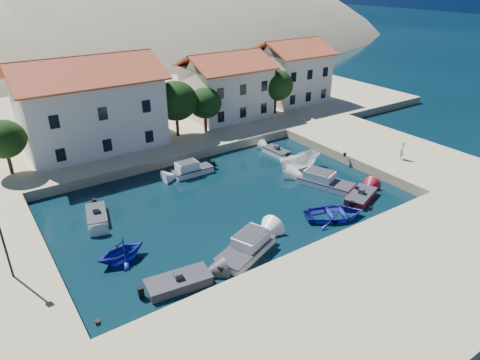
% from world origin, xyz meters
% --- Properties ---
extents(ground, '(400.00, 400.00, 0.00)m').
position_xyz_m(ground, '(0.00, 0.00, 0.00)').
color(ground, black).
rests_on(ground, ground).
extents(quay_south, '(52.00, 12.00, 1.00)m').
position_xyz_m(quay_south, '(0.00, -6.00, 0.50)').
color(quay_south, '#C3B185').
rests_on(quay_south, ground).
extents(quay_east, '(11.00, 20.00, 1.00)m').
position_xyz_m(quay_east, '(20.50, 10.00, 0.50)').
color(quay_east, '#C3B185').
rests_on(quay_east, ground).
extents(quay_north, '(80.00, 36.00, 1.00)m').
position_xyz_m(quay_north, '(2.00, 38.00, 0.50)').
color(quay_north, '#C3B185').
rests_on(quay_north, ground).
extents(hills, '(254.00, 176.00, 99.00)m').
position_xyz_m(hills, '(20.64, 123.62, -23.40)').
color(hills, '#9B9269').
rests_on(hills, ground).
extents(building_left, '(14.70, 9.45, 9.70)m').
position_xyz_m(building_left, '(-6.00, 28.00, 5.94)').
color(building_left, white).
rests_on(building_left, quay_north).
extents(building_mid, '(10.50, 8.40, 8.30)m').
position_xyz_m(building_mid, '(12.00, 29.00, 5.22)').
color(building_mid, white).
rests_on(building_mid, quay_north).
extents(building_right, '(9.45, 8.40, 8.80)m').
position_xyz_m(building_right, '(24.00, 30.00, 5.47)').
color(building_right, white).
rests_on(building_right, quay_north).
extents(trees, '(37.30, 5.30, 6.45)m').
position_xyz_m(trees, '(4.51, 25.46, 4.84)').
color(trees, '#382314').
rests_on(trees, quay_north).
extents(bollards, '(29.36, 9.56, 0.30)m').
position_xyz_m(bollards, '(2.80, 3.87, 1.15)').
color(bollards, black).
rests_on(bollards, ground).
extents(motorboat_grey_sw, '(4.43, 2.38, 1.25)m').
position_xyz_m(motorboat_grey_sw, '(-8.67, 2.36, 0.29)').
color(motorboat_grey_sw, '#36373C').
rests_on(motorboat_grey_sw, ground).
extents(cabin_cruiser_south, '(5.55, 3.92, 1.60)m').
position_xyz_m(cabin_cruiser_south, '(-3.09, 2.73, 0.48)').
color(cabin_cruiser_south, white).
rests_on(cabin_cruiser_south, ground).
extents(rowboat_south, '(6.07, 5.35, 1.04)m').
position_xyz_m(rowboat_south, '(5.98, 2.78, 0.00)').
color(rowboat_south, '#1C209B').
rests_on(rowboat_south, ground).
extents(motorboat_red_se, '(4.25, 3.03, 1.25)m').
position_xyz_m(motorboat_red_se, '(10.27, 3.75, 0.29)').
color(motorboat_red_se, maroon).
rests_on(motorboat_red_se, ground).
extents(cabin_cruiser_east, '(3.85, 5.63, 1.60)m').
position_xyz_m(cabin_cruiser_east, '(9.50, 7.40, 0.48)').
color(cabin_cruiser_east, white).
rests_on(cabin_cruiser_east, ground).
extents(boat_east, '(4.99, 2.29, 1.87)m').
position_xyz_m(boat_east, '(10.08, 11.85, 0.00)').
color(boat_east, white).
rests_on(boat_east, ground).
extents(motorboat_white_ne, '(1.79, 3.42, 1.25)m').
position_xyz_m(motorboat_white_ne, '(10.60, 16.28, 0.30)').
color(motorboat_white_ne, white).
rests_on(motorboat_white_ne, ground).
extents(rowboat_west, '(3.85, 3.44, 1.83)m').
position_xyz_m(rowboat_west, '(-10.76, 7.11, 0.00)').
color(rowboat_west, '#1C209B').
rests_on(rowboat_west, ground).
extents(motorboat_white_west, '(2.35, 3.82, 1.25)m').
position_xyz_m(motorboat_white_west, '(-10.46, 13.76, 0.30)').
color(motorboat_white_west, white).
rests_on(motorboat_white_west, ground).
extents(cabin_cruiser_north, '(4.11, 1.78, 1.60)m').
position_xyz_m(cabin_cruiser_north, '(0.30, 17.04, 0.48)').
color(cabin_cruiser_north, white).
rests_on(cabin_cruiser_north, ground).
extents(pedestrian, '(0.81, 0.72, 1.85)m').
position_xyz_m(pedestrian, '(18.90, 6.23, 1.92)').
color(pedestrian, silver).
rests_on(pedestrian, quay_east).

